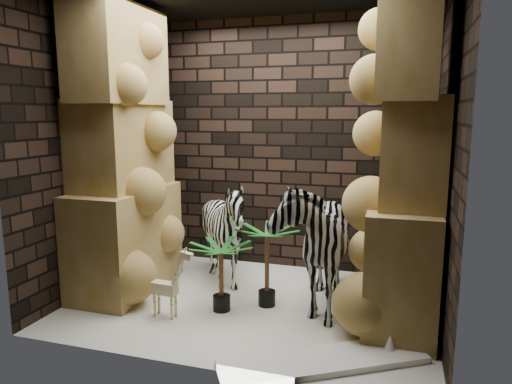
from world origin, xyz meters
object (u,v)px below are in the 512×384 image
(zebra_right, at_px, (313,230))
(surfboard, at_px, (323,361))
(zebra_left, at_px, (225,237))
(giraffe_toy, at_px, (164,280))
(palm_front, at_px, (267,266))
(palm_back, at_px, (221,277))

(zebra_right, height_order, surfboard, zebra_right)
(zebra_left, height_order, giraffe_toy, zebra_left)
(palm_front, distance_m, surfboard, 1.23)
(giraffe_toy, relative_size, palm_front, 0.87)
(zebra_right, distance_m, zebra_left, 1.07)
(surfboard, bearing_deg, giraffe_toy, 134.25)
(zebra_right, bearing_deg, zebra_left, 159.77)
(surfboard, bearing_deg, palm_back, 116.61)
(palm_front, xyz_separation_m, surfboard, (0.71, -0.93, -0.38))
(zebra_right, relative_size, giraffe_toy, 2.14)
(zebra_left, bearing_deg, zebra_right, -5.90)
(zebra_right, bearing_deg, palm_front, -163.87)
(giraffe_toy, relative_size, surfboard, 0.44)
(zebra_left, xyz_separation_m, palm_front, (0.60, -0.42, -0.13))
(zebra_left, bearing_deg, surfboard, -38.12)
(zebra_left, distance_m, giraffe_toy, 1.00)
(zebra_right, bearing_deg, giraffe_toy, -157.25)
(zebra_left, xyz_separation_m, surfboard, (1.31, -1.36, -0.51))
(palm_back, distance_m, surfboard, 1.33)
(zebra_right, relative_size, zebra_left, 1.29)
(zebra_left, xyz_separation_m, giraffe_toy, (-0.24, -0.95, -0.18))
(palm_front, bearing_deg, palm_back, -147.98)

